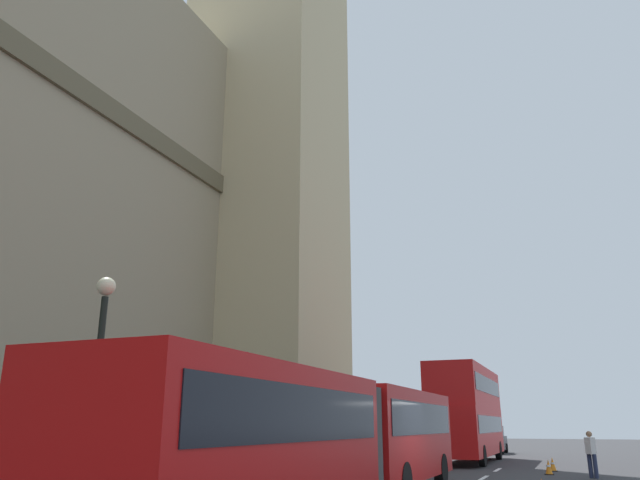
% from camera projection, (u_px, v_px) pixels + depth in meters
% --- Properties ---
extents(articulated_bus, '(17.08, 2.54, 2.90)m').
position_uv_depth(articulated_bus, '(333.00, 432.00, 14.60)').
color(articulated_bus, '#B20F0F').
rests_on(articulated_bus, ground_plane).
extents(double_decker_bus, '(10.77, 2.54, 4.90)m').
position_uv_depth(double_decker_bus, '(467.00, 410.00, 33.15)').
color(double_decker_bus, red).
rests_on(double_decker_bus, ground_plane).
extents(sedan_lead, '(4.40, 1.86, 1.85)m').
position_uv_depth(sedan_lead, '(491.00, 440.00, 42.73)').
color(sedan_lead, black).
rests_on(sedan_lead, ground_plane).
extents(traffic_cone_middle, '(0.36, 0.36, 0.58)m').
position_uv_depth(traffic_cone_middle, '(549.00, 467.00, 24.48)').
color(traffic_cone_middle, black).
rests_on(traffic_cone_middle, ground_plane).
extents(traffic_cone_east, '(0.36, 0.36, 0.58)m').
position_uv_depth(traffic_cone_east, '(553.00, 464.00, 26.24)').
color(traffic_cone_east, black).
rests_on(traffic_cone_east, ground_plane).
extents(street_lamp, '(0.44, 0.44, 5.27)m').
position_uv_depth(street_lamp, '(97.00, 372.00, 13.76)').
color(street_lamp, black).
rests_on(street_lamp, ground_plane).
extents(pedestrian_near_cones, '(0.47, 0.40, 1.69)m').
position_uv_depth(pedestrian_near_cones, '(591.00, 453.00, 23.01)').
color(pedestrian_near_cones, '#262D4C').
rests_on(pedestrian_near_cones, ground_plane).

